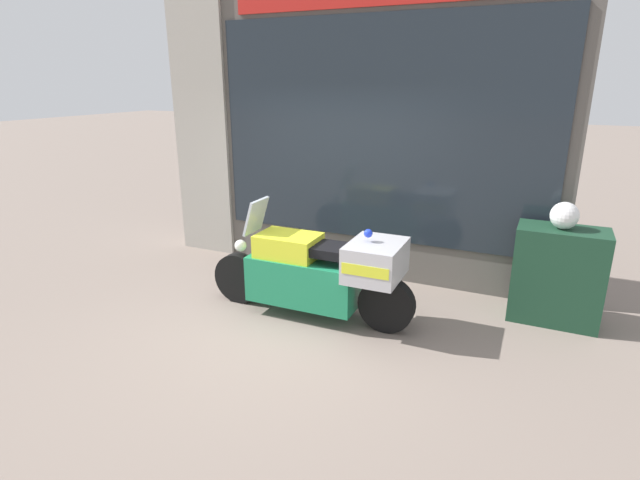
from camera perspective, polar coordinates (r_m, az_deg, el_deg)
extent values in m
plane|color=gray|center=(5.55, -4.45, -9.74)|extent=(60.00, 60.00, 0.00)
cube|color=#56514C|center=(6.76, 3.63, 12.05)|extent=(5.50, 0.40, 3.77)
cube|color=#A39E93|center=(7.91, -12.35, 12.53)|extent=(0.91, 0.55, 3.77)
cube|color=#1E262D|center=(6.41, 6.50, 12.11)|extent=(4.36, 0.02, 2.77)
cube|color=slate|center=(6.99, 6.31, -1.36)|extent=(4.14, 0.30, 0.55)
cube|color=silver|center=(6.87, 6.97, 6.65)|extent=(4.14, 0.02, 1.43)
cube|color=beige|center=(6.63, 6.81, 12.44)|extent=(4.14, 0.30, 0.02)
cube|color=#195623|center=(7.26, -5.12, 13.28)|extent=(0.18, 0.04, 0.06)
cube|color=#B7B2A8|center=(6.91, 0.59, 13.11)|extent=(0.18, 0.04, 0.06)
cube|color=#C68E19|center=(6.63, 6.83, 12.79)|extent=(0.18, 0.04, 0.06)
cube|color=maroon|center=(6.43, 13.51, 12.28)|extent=(0.18, 0.04, 0.06)
cube|color=navy|center=(6.32, 20.49, 11.57)|extent=(0.18, 0.04, 0.06)
cube|color=red|center=(7.37, -4.37, 3.04)|extent=(0.19, 0.04, 0.27)
cube|color=white|center=(6.97, 2.53, 2.20)|extent=(0.19, 0.03, 0.27)
cube|color=#2866B7|center=(6.68, 10.13, 1.23)|extent=(0.19, 0.02, 0.27)
cube|color=orange|center=(6.52, 18.26, 0.17)|extent=(0.19, 0.04, 0.27)
cylinder|color=black|center=(6.07, -9.24, -4.28)|extent=(0.60, 0.15, 0.60)
cylinder|color=black|center=(5.35, 7.61, -7.33)|extent=(0.60, 0.15, 0.60)
cube|color=#1E8456|center=(5.62, -1.80, -4.56)|extent=(1.25, 0.55, 0.51)
cube|color=yellow|center=(5.57, -3.62, -0.75)|extent=(0.69, 0.48, 0.28)
cube|color=black|center=(5.37, 0.88, -1.10)|extent=(0.73, 0.41, 0.10)
cube|color=#B7B7BC|center=(5.20, 6.39, -2.30)|extent=(0.55, 0.70, 0.38)
cube|color=yellow|center=(5.20, 6.39, -2.30)|extent=(0.50, 0.71, 0.11)
cube|color=#B2BCC6|center=(5.68, -7.33, 2.72)|extent=(0.16, 0.37, 0.40)
sphere|color=white|center=(5.90, -9.07, -0.64)|extent=(0.14, 0.14, 0.14)
sphere|color=blue|center=(5.14, 5.54, 0.76)|extent=(0.09, 0.09, 0.09)
cube|color=#193D28|center=(6.03, 25.48, -3.67)|extent=(0.92, 0.51, 1.06)
sphere|color=white|center=(5.82, 26.16, 2.52)|extent=(0.29, 0.29, 0.29)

